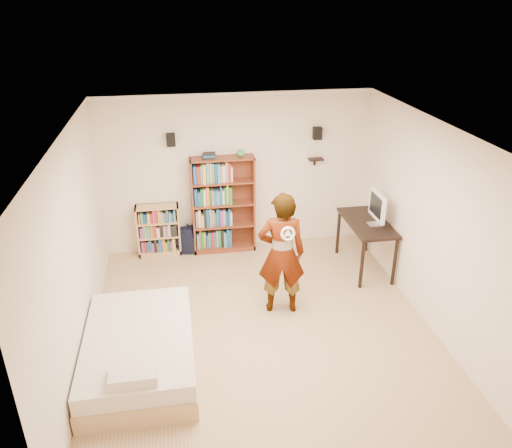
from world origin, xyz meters
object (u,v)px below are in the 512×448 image
(daybed, at_px, (139,346))
(person, at_px, (281,254))
(low_bookshelf, at_px, (159,230))
(computer_desk, at_px, (365,245))
(tall_bookshelf, at_px, (223,205))

(daybed, xyz_separation_m, person, (1.92, 0.90, 0.60))
(low_bookshelf, relative_size, person, 0.50)
(computer_desk, distance_m, person, 1.90)
(computer_desk, bearing_deg, low_bookshelf, 162.42)
(computer_desk, bearing_deg, person, -150.00)
(low_bookshelf, xyz_separation_m, daybed, (-0.22, -2.86, -0.16))
(tall_bookshelf, xyz_separation_m, computer_desk, (2.18, -1.02, -0.42))
(low_bookshelf, relative_size, computer_desk, 0.73)
(computer_desk, distance_m, daybed, 3.95)
(low_bookshelf, xyz_separation_m, computer_desk, (3.29, -1.04, -0.03))
(low_bookshelf, xyz_separation_m, person, (1.70, -1.96, 0.44))
(tall_bookshelf, height_order, computer_desk, tall_bookshelf)
(person, bearing_deg, computer_desk, -142.55)
(tall_bookshelf, distance_m, low_bookshelf, 1.18)
(tall_bookshelf, relative_size, daybed, 0.85)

